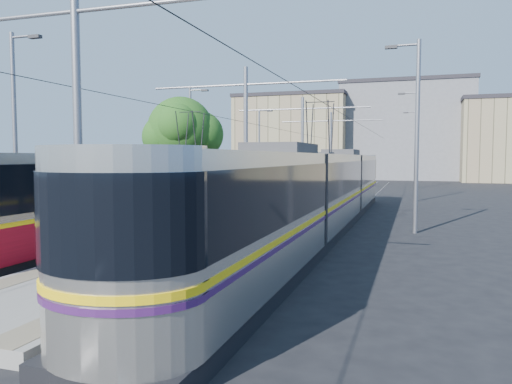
% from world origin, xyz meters
% --- Properties ---
extents(ground, '(160.00, 160.00, 0.00)m').
position_xyz_m(ground, '(0.00, 0.00, 0.00)').
color(ground, black).
rests_on(ground, ground).
extents(platform, '(4.00, 50.00, 0.30)m').
position_xyz_m(platform, '(0.00, 17.00, 0.15)').
color(platform, gray).
rests_on(platform, ground).
extents(tactile_strip_left, '(0.70, 50.00, 0.01)m').
position_xyz_m(tactile_strip_left, '(-1.45, 17.00, 0.30)').
color(tactile_strip_left, gray).
rests_on(tactile_strip_left, platform).
extents(tactile_strip_right, '(0.70, 50.00, 0.01)m').
position_xyz_m(tactile_strip_right, '(1.45, 17.00, 0.30)').
color(tactile_strip_right, gray).
rests_on(tactile_strip_right, platform).
extents(rails, '(8.71, 70.00, 0.03)m').
position_xyz_m(rails, '(0.00, 17.00, 0.02)').
color(rails, gray).
rests_on(rails, ground).
extents(tram_left, '(2.43, 31.52, 5.50)m').
position_xyz_m(tram_left, '(-3.60, 9.71, 1.71)').
color(tram_left, black).
rests_on(tram_left, ground).
extents(tram_right, '(2.43, 31.83, 5.50)m').
position_xyz_m(tram_right, '(3.60, 7.15, 1.86)').
color(tram_right, black).
rests_on(tram_right, ground).
extents(catenary, '(9.20, 70.00, 7.00)m').
position_xyz_m(catenary, '(0.00, 14.15, 4.52)').
color(catenary, gray).
rests_on(catenary, platform).
extents(street_lamps, '(15.18, 38.22, 8.00)m').
position_xyz_m(street_lamps, '(-0.00, 21.00, 4.18)').
color(street_lamps, gray).
rests_on(street_lamps, ground).
extents(shelter, '(0.67, 1.05, 2.28)m').
position_xyz_m(shelter, '(-0.05, 14.12, 1.49)').
color(shelter, black).
rests_on(shelter, platform).
extents(tree, '(5.06, 4.68, 7.35)m').
position_xyz_m(tree, '(-7.78, 17.87, 4.97)').
color(tree, '#382314').
rests_on(tree, ground).
extents(building_left, '(16.32, 12.24, 12.31)m').
position_xyz_m(building_left, '(-10.00, 60.00, 6.16)').
color(building_left, tan).
rests_on(building_left, ground).
extents(building_centre, '(18.36, 14.28, 14.01)m').
position_xyz_m(building_centre, '(6.00, 64.00, 7.01)').
color(building_centre, slate).
rests_on(building_centre, ground).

